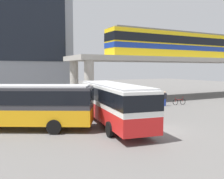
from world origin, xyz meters
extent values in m
plane|color=#605E5B|center=(0.00, 10.00, 0.00)|extent=(120.00, 120.00, 0.00)
cube|color=#ADA89E|center=(14.97, 14.40, 5.63)|extent=(33.06, 6.88, 0.60)
cylinder|color=#ADA89E|center=(-0.36, 11.76, 2.66)|extent=(1.10, 1.10, 5.33)
cylinder|color=#ADA89E|center=(-0.36, 17.04, 2.66)|extent=(1.10, 1.10, 5.33)
cube|color=yellow|center=(14.38, 14.40, 7.73)|extent=(21.76, 2.90, 3.60)
cube|color=navy|center=(14.38, 14.40, 7.37)|extent=(21.82, 2.96, 0.70)
cube|color=black|center=(14.38, 14.40, 8.45)|extent=(21.82, 2.96, 1.10)
cube|color=slate|center=(14.38, 14.40, 9.65)|extent=(20.89, 2.61, 0.24)
cube|color=red|center=(-2.05, 2.72, 1.05)|extent=(4.11, 11.25, 1.10)
cube|color=white|center=(-2.05, 2.72, 2.35)|extent=(4.11, 11.25, 1.50)
cube|color=black|center=(-2.05, 2.72, 2.43)|extent=(4.15, 11.30, 0.96)
cube|color=silver|center=(-2.05, 2.72, 3.16)|extent=(3.90, 10.69, 0.12)
cylinder|color=black|center=(-2.76, 6.39, 0.50)|extent=(0.43, 1.03, 1.00)
cylinder|color=black|center=(-0.29, 6.01, 0.50)|extent=(0.43, 1.03, 1.00)
cylinder|color=black|center=(-3.75, -0.14, 0.50)|extent=(0.43, 1.03, 1.00)
cylinder|color=black|center=(-1.27, -0.51, 0.50)|extent=(0.43, 1.03, 1.00)
cube|color=orange|center=(-8.91, 4.63, 1.05)|extent=(10.87, 7.43, 1.10)
cube|color=#333338|center=(-8.91, 4.63, 2.35)|extent=(10.87, 7.43, 1.50)
cube|color=black|center=(-8.91, 4.63, 2.43)|extent=(10.92, 7.48, 0.96)
cube|color=silver|center=(-8.91, 4.63, 3.16)|extent=(10.32, 7.05, 0.12)
cylinder|color=black|center=(-6.79, 2.07, 0.50)|extent=(1.01, 0.72, 1.00)
cylinder|color=black|center=(-5.60, 4.27, 0.50)|extent=(1.01, 0.72, 1.00)
torus|color=black|center=(4.17, 9.89, 0.34)|extent=(0.73, 0.23, 0.74)
torus|color=black|center=(3.14, 9.65, 0.34)|extent=(0.73, 0.23, 0.74)
cylinder|color=silver|center=(3.65, 9.77, 0.62)|extent=(1.03, 0.29, 0.05)
cylinder|color=silver|center=(3.14, 9.65, 0.64)|extent=(0.04, 0.04, 0.55)
cylinder|color=silver|center=(4.17, 9.89, 0.69)|extent=(0.04, 0.04, 0.65)
torus|color=black|center=(10.55, 8.47, 0.34)|extent=(0.74, 0.16, 0.74)
torus|color=black|center=(9.51, 8.61, 0.34)|extent=(0.74, 0.16, 0.74)
cylinder|color=#B21E1E|center=(10.03, 8.54, 0.62)|extent=(1.05, 0.19, 0.05)
cylinder|color=#B21E1E|center=(9.51, 8.61, 0.64)|extent=(0.04, 0.04, 0.55)
cylinder|color=#B21E1E|center=(10.55, 8.47, 0.69)|extent=(0.04, 0.04, 0.65)
cylinder|color=navy|center=(7.83, 8.57, 0.42)|extent=(0.32, 0.32, 0.84)
cube|color=#26262D|center=(7.83, 8.57, 1.18)|extent=(0.43, 0.31, 0.67)
sphere|color=tan|center=(7.83, 8.57, 1.62)|extent=(0.23, 0.23, 0.23)
camera|label=1|loc=(-10.71, -14.05, 4.41)|focal=39.50mm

